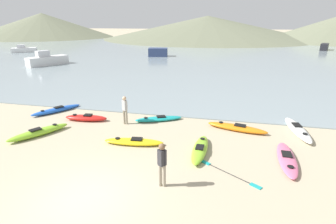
{
  "coord_description": "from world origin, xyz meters",
  "views": [
    {
      "loc": [
        4.49,
        -6.64,
        5.76
      ],
      "look_at": [
        1.12,
        8.08,
        0.5
      ],
      "focal_mm": 28.0,
      "sensor_mm": 36.0,
      "label": 1
    }
  ],
  "objects_px": {
    "kayak_on_sand_2": "(159,119)",
    "kayak_on_sand_8": "(39,132)",
    "moored_boat_2": "(324,47)",
    "moored_boat_0": "(158,52)",
    "moored_boat_1": "(24,49)",
    "kayak_on_sand_5": "(237,128)",
    "kayak_on_sand_0": "(200,149)",
    "person_near_waterline": "(125,108)",
    "kayak_on_sand_3": "(57,110)",
    "kayak_on_sand_6": "(297,129)",
    "person_near_foreground": "(162,162)",
    "loose_paddle": "(229,173)",
    "kayak_on_sand_1": "(86,118)",
    "kayak_on_sand_7": "(287,159)",
    "kayak_on_sand_4": "(134,142)",
    "moored_boat_3": "(47,60)"
  },
  "relations": [
    {
      "from": "kayak_on_sand_5",
      "to": "moored_boat_0",
      "type": "height_order",
      "value": "moored_boat_0"
    },
    {
      "from": "kayak_on_sand_0",
      "to": "kayak_on_sand_3",
      "type": "distance_m",
      "value": 10.58
    },
    {
      "from": "kayak_on_sand_5",
      "to": "kayak_on_sand_8",
      "type": "bearing_deg",
      "value": -163.55
    },
    {
      "from": "kayak_on_sand_8",
      "to": "kayak_on_sand_4",
      "type": "bearing_deg",
      "value": 1.19
    },
    {
      "from": "kayak_on_sand_6",
      "to": "kayak_on_sand_8",
      "type": "distance_m",
      "value": 13.93
    },
    {
      "from": "kayak_on_sand_1",
      "to": "kayak_on_sand_4",
      "type": "distance_m",
      "value": 4.64
    },
    {
      "from": "kayak_on_sand_4",
      "to": "moored_boat_0",
      "type": "distance_m",
      "value": 33.64
    },
    {
      "from": "kayak_on_sand_3",
      "to": "kayak_on_sand_7",
      "type": "xyz_separation_m",
      "value": [
        13.72,
        -3.53,
        -0.03
      ]
    },
    {
      "from": "moored_boat_2",
      "to": "moored_boat_0",
      "type": "bearing_deg",
      "value": -150.58
    },
    {
      "from": "moored_boat_3",
      "to": "kayak_on_sand_4",
      "type": "bearing_deg",
      "value": -45.74
    },
    {
      "from": "kayak_on_sand_3",
      "to": "kayak_on_sand_6",
      "type": "bearing_deg",
      "value": -0.12
    },
    {
      "from": "kayak_on_sand_1",
      "to": "moored_boat_1",
      "type": "height_order",
      "value": "moored_boat_1"
    },
    {
      "from": "moored_boat_2",
      "to": "kayak_on_sand_6",
      "type": "bearing_deg",
      "value": -107.94
    },
    {
      "from": "moored_boat_1",
      "to": "kayak_on_sand_5",
      "type": "bearing_deg",
      "value": -37.47
    },
    {
      "from": "kayak_on_sand_0",
      "to": "moored_boat_1",
      "type": "bearing_deg",
      "value": 138.61
    },
    {
      "from": "kayak_on_sand_6",
      "to": "kayak_on_sand_0",
      "type": "bearing_deg",
      "value": -144.54
    },
    {
      "from": "kayak_on_sand_4",
      "to": "kayak_on_sand_6",
      "type": "height_order",
      "value": "kayak_on_sand_6"
    },
    {
      "from": "kayak_on_sand_3",
      "to": "moored_boat_2",
      "type": "height_order",
      "value": "moored_boat_2"
    },
    {
      "from": "kayak_on_sand_4",
      "to": "kayak_on_sand_3",
      "type": "bearing_deg",
      "value": 152.82
    },
    {
      "from": "kayak_on_sand_8",
      "to": "moored_boat_1",
      "type": "height_order",
      "value": "moored_boat_1"
    },
    {
      "from": "kayak_on_sand_2",
      "to": "kayak_on_sand_6",
      "type": "relative_size",
      "value": 0.79
    },
    {
      "from": "kayak_on_sand_5",
      "to": "kayak_on_sand_6",
      "type": "height_order",
      "value": "kayak_on_sand_6"
    },
    {
      "from": "moored_boat_0",
      "to": "kayak_on_sand_3",
      "type": "bearing_deg",
      "value": -88.37
    },
    {
      "from": "person_near_foreground",
      "to": "moored_boat_2",
      "type": "xyz_separation_m",
      "value": [
        21.14,
        53.22,
        -0.27
      ]
    },
    {
      "from": "kayak_on_sand_2",
      "to": "kayak_on_sand_4",
      "type": "height_order",
      "value": "kayak_on_sand_4"
    },
    {
      "from": "kayak_on_sand_1",
      "to": "person_near_waterline",
      "type": "relative_size",
      "value": 1.58
    },
    {
      "from": "kayak_on_sand_6",
      "to": "moored_boat_1",
      "type": "height_order",
      "value": "moored_boat_1"
    },
    {
      "from": "person_near_waterline",
      "to": "moored_boat_1",
      "type": "distance_m",
      "value": 45.07
    },
    {
      "from": "kayak_on_sand_8",
      "to": "kayak_on_sand_3",
      "type": "bearing_deg",
      "value": 111.72
    },
    {
      "from": "kayak_on_sand_2",
      "to": "kayak_on_sand_0",
      "type": "bearing_deg",
      "value": -50.39
    },
    {
      "from": "moored_boat_0",
      "to": "loose_paddle",
      "type": "height_order",
      "value": "moored_boat_0"
    },
    {
      "from": "kayak_on_sand_7",
      "to": "kayak_on_sand_8",
      "type": "xyz_separation_m",
      "value": [
        -12.31,
        -0.02,
        0.06
      ]
    },
    {
      "from": "kayak_on_sand_2",
      "to": "moored_boat_2",
      "type": "bearing_deg",
      "value": 63.84
    },
    {
      "from": "kayak_on_sand_0",
      "to": "loose_paddle",
      "type": "height_order",
      "value": "kayak_on_sand_0"
    },
    {
      "from": "kayak_on_sand_8",
      "to": "person_near_foreground",
      "type": "relative_size",
      "value": 1.78
    },
    {
      "from": "kayak_on_sand_2",
      "to": "kayak_on_sand_8",
      "type": "relative_size",
      "value": 0.94
    },
    {
      "from": "kayak_on_sand_2",
      "to": "kayak_on_sand_8",
      "type": "height_order",
      "value": "kayak_on_sand_8"
    },
    {
      "from": "kayak_on_sand_8",
      "to": "person_near_foreground",
      "type": "xyz_separation_m",
      "value": [
        7.48,
        -2.92,
        0.8
      ]
    },
    {
      "from": "kayak_on_sand_5",
      "to": "kayak_on_sand_7",
      "type": "bearing_deg",
      "value": -55.77
    },
    {
      "from": "person_near_foreground",
      "to": "loose_paddle",
      "type": "height_order",
      "value": "person_near_foreground"
    },
    {
      "from": "kayak_on_sand_3",
      "to": "kayak_on_sand_7",
      "type": "relative_size",
      "value": 0.94
    },
    {
      "from": "kayak_on_sand_5",
      "to": "moored_boat_0",
      "type": "relative_size",
      "value": 0.96
    },
    {
      "from": "moored_boat_3",
      "to": "loose_paddle",
      "type": "relative_size",
      "value": 2.25
    },
    {
      "from": "kayak_on_sand_5",
      "to": "moored_boat_2",
      "type": "bearing_deg",
      "value": 68.77
    },
    {
      "from": "kayak_on_sand_2",
      "to": "moored_boat_1",
      "type": "relative_size",
      "value": 0.61
    },
    {
      "from": "kayak_on_sand_0",
      "to": "person_near_waterline",
      "type": "bearing_deg",
      "value": 151.27
    },
    {
      "from": "kayak_on_sand_5",
      "to": "kayak_on_sand_2",
      "type": "bearing_deg",
      "value": 174.04
    },
    {
      "from": "kayak_on_sand_0",
      "to": "moored_boat_1",
      "type": "distance_m",
      "value": 50.26
    },
    {
      "from": "kayak_on_sand_2",
      "to": "kayak_on_sand_5",
      "type": "height_order",
      "value": "kayak_on_sand_5"
    },
    {
      "from": "kayak_on_sand_0",
      "to": "kayak_on_sand_6",
      "type": "height_order",
      "value": "kayak_on_sand_6"
    }
  ]
}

